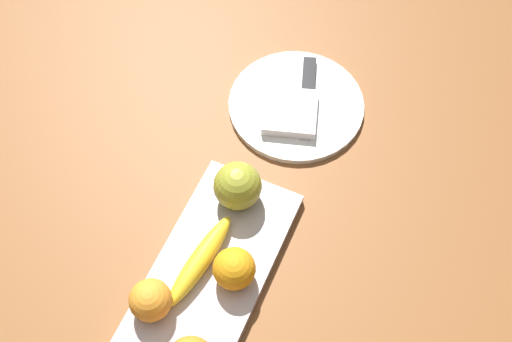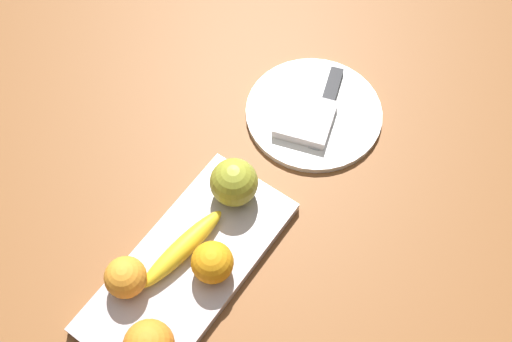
# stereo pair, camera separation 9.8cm
# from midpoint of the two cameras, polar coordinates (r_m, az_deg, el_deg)

# --- Properties ---
(ground_plane) EXTENTS (2.40, 2.40, 0.00)m
(ground_plane) POSITION_cam_midpoint_polar(r_m,az_deg,el_deg) (0.95, -2.69, -11.11)
(ground_plane) COLOR brown
(fruit_tray) EXTENTS (0.37, 0.17, 0.02)m
(fruit_tray) POSITION_cam_midpoint_polar(r_m,az_deg,el_deg) (0.95, -3.41, -9.18)
(fruit_tray) COLOR #BCB1B6
(fruit_tray) RESTS_ON ground_plane
(apple) EXTENTS (0.08, 0.08, 0.08)m
(apple) POSITION_cam_midpoint_polar(r_m,az_deg,el_deg) (0.95, 0.81, -1.33)
(apple) COLOR #979C2C
(apple) RESTS_ON fruit_tray
(banana) EXTENTS (0.17, 0.05, 0.03)m
(banana) POSITION_cam_midpoint_polar(r_m,az_deg,el_deg) (0.93, -3.96, -7.54)
(banana) COLOR yellow
(banana) RESTS_ON fruit_tray
(orange_near_apple) EXTENTS (0.06, 0.06, 0.06)m
(orange_near_apple) POSITION_cam_midpoint_polar(r_m,az_deg,el_deg) (0.91, -9.21, -10.17)
(orange_near_apple) COLOR orange
(orange_near_apple) RESTS_ON fruit_tray
(orange_center) EXTENTS (0.06, 0.06, 0.06)m
(orange_center) POSITION_cam_midpoint_polar(r_m,az_deg,el_deg) (0.90, -1.05, -8.91)
(orange_center) COLOR orange
(orange_center) RESTS_ON fruit_tray
(dinner_plate) EXTENTS (0.25, 0.25, 0.01)m
(dinner_plate) POSITION_cam_midpoint_polar(r_m,az_deg,el_deg) (1.10, 8.01, 5.25)
(dinner_plate) COLOR white
(dinner_plate) RESTS_ON ground_plane
(folded_napkin) EXTENTS (0.12, 0.12, 0.02)m
(folded_napkin) POSITION_cam_midpoint_polar(r_m,az_deg,el_deg) (1.07, 7.26, 4.66)
(folded_napkin) COLOR white
(folded_napkin) RESTS_ON dinner_plate
(knife) EXTENTS (0.18, 0.08, 0.01)m
(knife) POSITION_cam_midpoint_polar(r_m,az_deg,el_deg) (1.12, 9.49, 6.91)
(knife) COLOR silver
(knife) RESTS_ON dinner_plate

